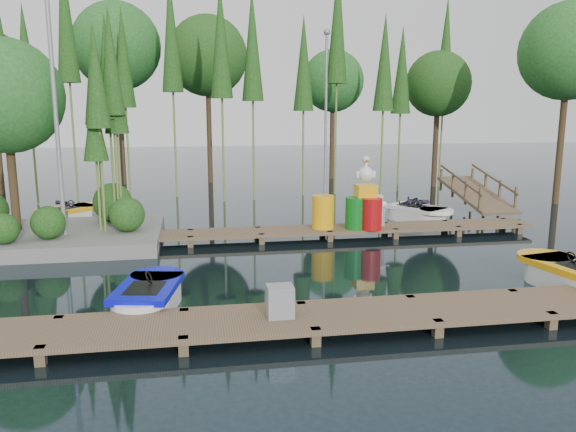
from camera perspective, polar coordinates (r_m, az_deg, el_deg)
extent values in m
plane|color=#1A2931|center=(14.32, -1.64, -4.77)|extent=(90.00, 90.00, 0.00)
cube|color=brown|center=(10.03, 2.03, -10.25)|extent=(18.00, 1.50, 0.10)
cube|color=brown|center=(9.64, -23.80, -13.42)|extent=(0.16, 0.16, 0.50)
cube|color=brown|center=(10.77, -22.19, -10.71)|extent=(0.16, 0.16, 0.50)
cube|color=brown|center=(9.34, -10.55, -13.42)|extent=(0.16, 0.16, 0.50)
cube|color=brown|center=(10.50, -10.47, -10.60)|extent=(0.16, 0.16, 0.50)
cube|color=brown|center=(9.53, 2.81, -12.72)|extent=(0.16, 0.16, 0.50)
cube|color=brown|center=(10.67, 1.33, -10.05)|extent=(0.16, 0.16, 0.50)
cube|color=brown|center=(10.19, 14.95, -11.50)|extent=(0.16, 0.16, 0.50)
cube|color=brown|center=(11.26, 12.27, -9.17)|extent=(0.16, 0.16, 0.50)
cube|color=brown|center=(11.22, 25.15, -10.07)|extent=(0.16, 0.16, 0.50)
cube|color=brown|center=(12.20, 21.78, -8.13)|extent=(0.16, 0.16, 0.50)
cube|color=brown|center=(16.81, 0.53, -1.52)|extent=(15.00, 1.20, 0.10)
cube|color=brown|center=(16.66, -23.98, -3.29)|extent=(0.16, 0.16, 0.50)
cube|color=brown|center=(17.57, -23.23, -2.54)|extent=(0.16, 0.16, 0.50)
cube|color=brown|center=(16.27, -17.04, -3.15)|extent=(0.16, 0.16, 0.50)
cube|color=brown|center=(17.20, -16.65, -2.38)|extent=(0.16, 0.16, 0.50)
cube|color=brown|center=(16.13, -9.87, -2.94)|extent=(0.16, 0.16, 0.50)
cube|color=brown|center=(17.06, -9.87, -2.18)|extent=(0.16, 0.16, 0.50)
cube|color=brown|center=(16.24, -2.70, -2.69)|extent=(0.16, 0.16, 0.50)
cube|color=brown|center=(17.17, -3.09, -1.95)|extent=(0.16, 0.16, 0.50)
cube|color=brown|center=(16.60, 4.28, -2.41)|extent=(0.16, 0.16, 0.50)
cube|color=brown|center=(17.51, 3.52, -1.70)|extent=(0.16, 0.16, 0.50)
cube|color=brown|center=(17.20, 10.85, -2.11)|extent=(0.16, 0.16, 0.50)
cube|color=brown|center=(18.08, 9.80, -1.44)|extent=(0.16, 0.16, 0.50)
cube|color=brown|center=(18.00, 16.92, -1.81)|extent=(0.16, 0.16, 0.50)
cube|color=brown|center=(18.84, 15.63, -1.19)|extent=(0.16, 0.16, 0.50)
cube|color=brown|center=(18.99, 22.41, -1.52)|extent=(0.16, 0.16, 0.50)
cube|color=brown|center=(19.79, 20.95, -0.94)|extent=(0.16, 0.16, 0.50)
cube|color=slate|center=(17.54, -22.93, -2.10)|extent=(6.20, 4.20, 0.42)
sphere|color=#25541B|center=(16.41, -23.20, -0.62)|extent=(0.90, 0.90, 0.90)
sphere|color=#25541B|center=(18.25, -17.39, 1.34)|extent=(1.20, 1.20, 1.20)
sphere|color=#25541B|center=(16.31, -26.92, -1.17)|extent=(0.80, 0.80, 0.80)
sphere|color=#25541B|center=(16.63, -16.03, 0.17)|extent=(1.00, 1.00, 1.00)
cylinder|color=#3F2D1B|center=(17.89, -26.20, 3.80)|extent=(0.24, 0.24, 3.60)
sphere|color=#2B6C29|center=(17.79, -26.80, 10.84)|extent=(3.20, 3.20, 3.20)
cylinder|color=olive|center=(17.39, -17.55, 7.44)|extent=(0.07, 0.07, 5.93)
cone|color=#25541B|center=(17.41, -17.96, 14.26)|extent=(0.70, 0.70, 2.97)
cylinder|color=olive|center=(17.28, -18.65, 6.91)|extent=(0.07, 0.07, 5.66)
cone|color=#25541B|center=(17.28, -19.06, 13.47)|extent=(0.70, 0.70, 2.83)
cylinder|color=olive|center=(17.42, -16.86, 6.31)|extent=(0.07, 0.07, 5.22)
cone|color=#25541B|center=(17.38, -17.20, 12.33)|extent=(0.70, 0.70, 2.61)
cylinder|color=olive|center=(16.66, -18.53, 6.56)|extent=(0.07, 0.07, 5.53)
cone|color=#25541B|center=(16.64, -18.94, 13.21)|extent=(0.70, 0.70, 2.76)
cylinder|color=olive|center=(16.87, -18.79, 4.00)|extent=(0.07, 0.07, 4.01)
cone|color=#25541B|center=(16.77, -19.09, 8.76)|extent=(0.70, 0.70, 2.01)
cylinder|color=olive|center=(17.26, -17.21, 7.73)|extent=(0.07, 0.07, 6.11)
cone|color=#25541B|center=(17.29, -17.62, 14.82)|extent=(0.70, 0.70, 3.05)
cylinder|color=#3F2D1B|center=(25.26, 26.05, 7.92)|extent=(0.26, 0.26, 6.06)
sphere|color=#2B6C29|center=(25.34, 26.64, 14.76)|extent=(3.81, 3.81, 3.81)
cylinder|color=#3F2D1B|center=(28.90, 14.78, 7.87)|extent=(0.26, 0.26, 5.02)
sphere|color=#25541B|center=(28.89, 15.03, 12.85)|extent=(3.16, 3.16, 3.16)
cylinder|color=#3F2D1B|center=(31.33, 4.51, 8.67)|extent=(0.26, 0.26, 5.31)
sphere|color=#2B6C29|center=(31.34, 4.58, 13.52)|extent=(3.34, 3.34, 3.34)
cylinder|color=#3F2D1B|center=(29.70, -8.03, 9.59)|extent=(0.26, 0.26, 6.46)
sphere|color=#25541B|center=(29.81, -8.20, 15.80)|extent=(4.06, 4.06, 4.06)
cylinder|color=#3F2D1B|center=(29.86, -16.66, 9.62)|extent=(0.26, 0.26, 6.85)
sphere|color=#2B6C29|center=(30.01, -17.03, 16.17)|extent=(4.31, 4.31, 4.31)
cylinder|color=olive|center=(27.28, -26.81, 10.43)|extent=(0.09, 0.09, 8.36)
cone|color=#25541B|center=(27.40, -27.24, 15.31)|extent=(0.90, 0.90, 4.60)
cylinder|color=olive|center=(24.68, -24.71, 9.64)|extent=(0.09, 0.09, 7.48)
cone|color=#25541B|center=(24.76, -25.10, 14.47)|extent=(0.90, 0.90, 4.11)
cylinder|color=olive|center=(24.95, -21.28, 12.41)|extent=(0.09, 0.09, 9.66)
cone|color=#25541B|center=(25.20, -21.73, 18.55)|extent=(0.90, 0.90, 5.31)
cylinder|color=olive|center=(25.63, -16.15, 10.45)|extent=(0.09, 0.09, 7.69)
cone|color=#25541B|center=(25.72, -16.41, 15.24)|extent=(0.90, 0.90, 4.23)
cylinder|color=olive|center=(25.15, -11.59, 12.13)|extent=(0.09, 0.09, 8.99)
cone|color=#25541B|center=(25.33, -11.81, 17.83)|extent=(0.90, 0.90, 4.94)
cylinder|color=olive|center=(23.55, -6.71, 11.70)|extent=(0.09, 0.09, 8.44)
cone|color=#25541B|center=(23.71, -6.84, 17.41)|extent=(0.90, 0.90, 4.64)
cylinder|color=olive|center=(23.79, -3.57, 11.48)|extent=(0.09, 0.09, 8.22)
cone|color=#25541B|center=(23.92, -3.64, 17.00)|extent=(0.90, 0.90, 4.52)
cylinder|color=olive|center=(25.00, 1.57, 10.54)|extent=(0.09, 0.09, 7.41)
cone|color=#25541B|center=(25.07, 1.60, 15.28)|extent=(0.90, 0.90, 4.07)
cylinder|color=olive|center=(25.58, 4.95, 13.16)|extent=(0.09, 0.09, 9.77)
cone|color=#25541B|center=(25.84, 5.06, 19.24)|extent=(0.90, 0.90, 5.38)
cylinder|color=olive|center=(24.86, 9.62, 10.39)|extent=(0.09, 0.09, 7.40)
cone|color=#25541B|center=(24.93, 9.78, 15.15)|extent=(0.90, 0.90, 4.07)
cylinder|color=olive|center=(26.83, 11.33, 10.08)|extent=(0.09, 0.09, 7.14)
cone|color=#25541B|center=(26.88, 11.49, 14.34)|extent=(0.90, 0.90, 3.93)
cylinder|color=olive|center=(28.74, 15.49, 11.41)|extent=(0.09, 0.09, 8.61)
cone|color=#25541B|center=(28.88, 15.74, 16.19)|extent=(0.90, 0.90, 4.74)
cylinder|color=gray|center=(16.55, -22.48, 8.82)|extent=(0.12, 0.12, 7.00)
cylinder|color=gray|center=(25.35, 3.86, 10.06)|extent=(0.12, 0.12, 7.00)
sphere|color=gray|center=(25.56, 3.97, 18.16)|extent=(0.30, 0.30, 0.30)
cube|color=brown|center=(23.16, 18.56, 2.11)|extent=(1.50, 3.94, 0.95)
cube|color=brown|center=(21.43, 18.92, 1.53)|extent=(0.08, 0.08, 0.90)
cube|color=brown|center=(22.37, 17.61, 2.26)|extent=(0.08, 0.08, 0.90)
cube|color=brown|center=(23.33, 16.39, 2.94)|extent=(0.08, 0.08, 0.90)
cube|color=brown|center=(24.30, 15.28, 3.56)|extent=(0.08, 0.08, 0.90)
cube|color=brown|center=(22.76, 17.10, 3.58)|extent=(0.06, 3.54, 0.83)
cube|color=brown|center=(22.13, 22.11, 1.59)|extent=(0.08, 0.08, 0.90)
cube|color=brown|center=(23.05, 20.71, 2.31)|extent=(0.08, 0.08, 0.90)
cube|color=brown|center=(23.98, 19.41, 2.97)|extent=(0.08, 0.08, 0.90)
cube|color=brown|center=(24.92, 18.21, 3.58)|extent=(0.08, 0.08, 0.90)
cube|color=brown|center=(23.42, 20.17, 3.58)|extent=(0.06, 3.54, 0.83)
cube|color=white|center=(11.37, -14.03, -8.38)|extent=(1.24, 1.25, 0.49)
cylinder|color=white|center=(11.86, -13.37, -7.53)|extent=(1.24, 1.24, 0.49)
cylinder|color=white|center=(10.88, -14.75, -9.29)|extent=(1.24, 1.24, 0.49)
cube|color=#080AD3|center=(11.29, -14.09, -7.10)|extent=(1.40, 2.02, 0.12)
cylinder|color=#080AD3|center=(12.00, -13.14, -5.97)|extent=(1.26, 1.26, 0.12)
cube|color=black|center=(11.11, -14.33, -7.19)|extent=(0.81, 0.98, 0.05)
torus|color=black|center=(11.36, -13.96, -6.05)|extent=(0.17, 0.26, 0.23)
cube|color=white|center=(13.65, 27.16, -5.92)|extent=(1.40, 1.40, 0.55)
cylinder|color=white|center=(14.05, 25.36, -5.31)|extent=(1.39, 1.39, 0.55)
cylinder|color=#FDAD0D|center=(14.16, 24.67, -3.88)|extent=(1.42, 1.42, 0.14)
torus|color=black|center=(13.62, 26.88, -3.75)|extent=(0.20, 0.30, 0.26)
cube|color=white|center=(20.73, -21.41, -0.09)|extent=(1.54, 1.54, 0.50)
cylinder|color=white|center=(21.00, -20.12, 0.13)|extent=(1.54, 1.54, 0.50)
cylinder|color=white|center=(20.47, -22.73, -0.32)|extent=(1.54, 1.54, 0.50)
cube|color=#FDAD0D|center=(20.69, -21.46, 0.65)|extent=(2.15, 2.09, 0.13)
cylinder|color=#FDAD0D|center=(21.09, -19.59, 0.96)|extent=(1.57, 1.57, 0.13)
cube|color=black|center=(20.59, -21.90, 0.69)|extent=(1.12, 1.10, 0.05)
torus|color=black|center=(20.72, -21.17, 1.20)|extent=(0.28, 0.27, 0.24)
imported|color=#1E1E2D|center=(20.54, -22.06, 1.28)|extent=(0.49, 0.48, 0.88)
cube|color=white|center=(19.99, 12.87, 0.02)|extent=(1.53, 1.53, 0.51)
cylinder|color=white|center=(19.68, 14.18, -0.21)|extent=(1.52, 1.52, 0.51)
cylinder|color=white|center=(20.32, 11.60, 0.25)|extent=(1.52, 1.52, 0.51)
cube|color=white|center=(19.94, 12.91, 0.81)|extent=(1.97, 2.24, 0.13)
cylinder|color=white|center=(19.48, 14.83, 0.48)|extent=(1.55, 1.55, 0.13)
cube|color=black|center=(20.04, 12.49, 0.99)|extent=(1.06, 1.14, 0.06)
torus|color=black|center=(19.83, 13.25, 1.28)|extent=(0.25, 0.29, 0.25)
imported|color=#1E1E2D|center=(20.04, 12.40, 1.54)|extent=(0.43, 0.46, 0.83)
imported|color=#1E1E2D|center=(20.12, 13.68, 1.36)|extent=(0.33, 0.36, 0.63)
cube|color=gray|center=(9.83, -0.81, -8.65)|extent=(0.46, 0.39, 0.56)
cylinder|color=#FDAD0D|center=(16.88, 3.57, 0.41)|extent=(0.66, 0.66, 1.00)
cylinder|color=#0B6A18|center=(16.94, 6.90, 0.30)|extent=(0.63, 0.63, 0.94)
cylinder|color=silver|center=(17.42, 8.59, 0.55)|extent=(0.63, 0.63, 0.94)
cylinder|color=#AB0C0E|center=(16.86, 8.47, 0.21)|extent=(0.63, 0.63, 0.94)
cube|color=#FDAD0D|center=(17.02, 7.87, 2.56)|extent=(0.58, 0.58, 0.37)
sphere|color=white|center=(16.95, 7.91, 4.23)|extent=(0.46, 0.46, 0.46)
cylinder|color=white|center=(16.93, 7.94, 5.11)|extent=(0.10, 0.10, 0.31)
sphere|color=white|center=(16.91, 7.95, 5.71)|extent=(0.21, 0.21, 0.21)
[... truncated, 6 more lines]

